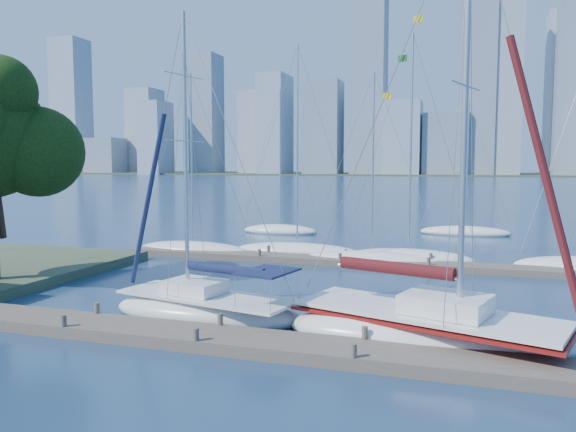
% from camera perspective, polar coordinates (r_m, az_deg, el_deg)
% --- Properties ---
extents(ground, '(700.00, 700.00, 0.00)m').
position_cam_1_polar(ground, '(19.11, -8.04, -12.78)').
color(ground, navy).
rests_on(ground, ground).
extents(near_dock, '(26.00, 2.00, 0.40)m').
position_cam_1_polar(near_dock, '(19.05, -8.05, -12.21)').
color(near_dock, brown).
rests_on(near_dock, ground).
extents(far_dock, '(30.00, 1.80, 0.36)m').
position_cam_1_polar(far_dock, '(33.36, 7.29, -4.66)').
color(far_dock, brown).
rests_on(far_dock, ground).
extents(far_shore, '(800.00, 100.00, 1.50)m').
position_cam_1_polar(far_shore, '(336.46, 16.60, 4.04)').
color(far_shore, '#38472D').
rests_on(far_shore, ground).
extents(sailboat_navy, '(8.09, 4.05, 12.16)m').
position_cam_1_polar(sailboat_navy, '(21.95, -8.31, -7.74)').
color(sailboat_navy, white).
rests_on(sailboat_navy, ground).
extents(sailboat_maroon, '(9.82, 5.66, 14.88)m').
position_cam_1_polar(sailboat_maroon, '(19.28, 13.93, -9.32)').
color(sailboat_maroon, white).
rests_on(sailboat_maroon, ground).
extents(bg_boat_0, '(8.20, 4.04, 12.18)m').
position_cam_1_polar(bg_boat_0, '(38.11, -9.63, -3.33)').
color(bg_boat_0, white).
rests_on(bg_boat_0, ground).
extents(bg_boat_1, '(8.60, 2.87, 13.89)m').
position_cam_1_polar(bg_boat_1, '(36.96, 0.95, -3.50)').
color(bg_boat_1, white).
rests_on(bg_boat_1, ground).
extents(bg_boat_2, '(8.36, 3.57, 11.58)m').
position_cam_1_polar(bg_boat_2, '(33.99, 8.48, -4.38)').
color(bg_boat_2, white).
rests_on(bg_boat_2, ground).
extents(bg_boat_3, '(7.84, 2.67, 13.95)m').
position_cam_1_polar(bg_boat_3, '(34.73, 12.15, -4.16)').
color(bg_boat_3, white).
rests_on(bg_boat_3, ground).
extents(bg_boat_6, '(6.93, 4.37, 12.56)m').
position_cam_1_polar(bg_boat_6, '(48.30, -0.79, -1.44)').
color(bg_boat_6, white).
rests_on(bg_boat_6, ground).
extents(bg_boat_7, '(7.69, 4.23, 11.43)m').
position_cam_1_polar(bg_boat_7, '(49.47, 17.55, -1.55)').
color(bg_boat_7, white).
rests_on(bg_boat_7, ground).
extents(skyline, '(503.77, 51.31, 109.63)m').
position_cam_1_polar(skyline, '(308.56, 20.08, 10.49)').
color(skyline, '#8091A6').
rests_on(skyline, ground).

